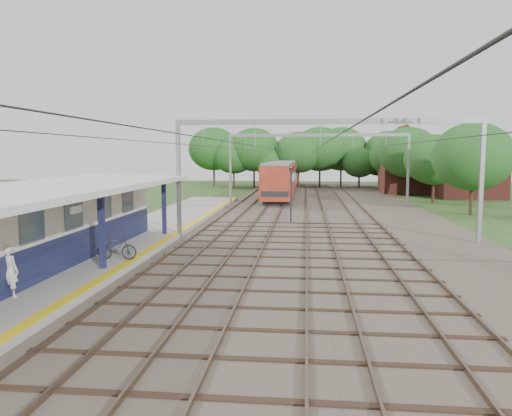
{
  "coord_description": "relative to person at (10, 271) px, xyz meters",
  "views": [
    {
      "loc": [
        2.43,
        -13.48,
        5.04
      ],
      "look_at": [
        -0.76,
        18.06,
        1.6
      ],
      "focal_mm": 35.0,
      "sensor_mm": 36.0,
      "label": 1
    }
  ],
  "objects": [
    {
      "name": "catenary_system",
      "position": [
        10.62,
        23.64,
        4.29
      ],
      "size": [
        17.22,
        88.0,
        7.0
      ],
      "color": "gray",
      "rests_on": "ground"
    },
    {
      "name": "train",
      "position": [
        6.73,
        50.73,
        1.03
      ],
      "size": [
        3.09,
        38.45,
        4.05
      ],
      "color": "black",
      "rests_on": "ballast_bed"
    },
    {
      "name": "platform",
      "position": [
        -0.27,
        12.36,
        -1.04
      ],
      "size": [
        5.0,
        52.0,
        0.35
      ],
      "primitive_type": "cube",
      "color": "gray",
      "rests_on": "ground"
    },
    {
      "name": "station_building",
      "position": [
        -1.65,
        5.35,
        0.83
      ],
      "size": [
        3.41,
        18.0,
        3.4
      ],
      "color": "beige",
      "rests_on": "platform"
    },
    {
      "name": "bicycle",
      "position": [
        1.3,
        5.97,
        -0.33
      ],
      "size": [
        1.81,
        0.61,
        1.07
      ],
      "primitive_type": "imported",
      "rotation": [
        0.0,
        0.0,
        1.63
      ],
      "color": "black",
      "rests_on": "platform"
    },
    {
      "name": "person",
      "position": [
        0.0,
        0.0,
        0.0
      ],
      "size": [
        0.69,
        0.51,
        1.73
      ],
      "primitive_type": "imported",
      "rotation": [
        0.0,
        0.0,
        2.97
      ],
      "color": "beige",
      "rests_on": "platform"
    },
    {
      "name": "yellow_stripe",
      "position": [
        1.98,
        12.36,
        -0.86
      ],
      "size": [
        0.45,
        52.0,
        0.01
      ],
      "primitive_type": "cube",
      "color": "yellow",
      "rests_on": "platform"
    },
    {
      "name": "rail_tracks",
      "position": [
        8.73,
        28.36,
        -1.04
      ],
      "size": [
        11.8,
        88.0,
        0.15
      ],
      "color": "brown",
      "rests_on": "ballast_bed"
    },
    {
      "name": "house_near",
      "position": [
        28.23,
        44.36,
        1.77
      ],
      "size": [
        7.0,
        6.12,
        7.89
      ],
      "color": "brown",
      "rests_on": "ground"
    },
    {
      "name": "signal_post",
      "position": [
        8.58,
        20.44,
        1.41
      ],
      "size": [
        0.29,
        0.25,
        4.22
      ],
      "rotation": [
        0.0,
        0.0,
        -0.0
      ],
      "color": "black",
      "rests_on": "ground"
    },
    {
      "name": "canopy",
      "position": [
        -0.54,
        4.35,
        2.43
      ],
      "size": [
        6.4,
        20.0,
        3.44
      ],
      "color": "#121639",
      "rests_on": "platform"
    },
    {
      "name": "ballast_bed",
      "position": [
        11.23,
        28.36,
        -1.17
      ],
      "size": [
        18.0,
        90.0,
        0.1
      ],
      "primitive_type": "cube",
      "color": "#473D33",
      "rests_on": "ground"
    },
    {
      "name": "ground",
      "position": [
        7.23,
        -1.64,
        -1.22
      ],
      "size": [
        160.0,
        160.0,
        0.0
      ],
      "primitive_type": "plane",
      "color": "#2D4C1E",
      "rests_on": "ground"
    },
    {
      "name": "tree_band",
      "position": [
        11.07,
        55.48,
        3.7
      ],
      "size": [
        31.72,
        30.88,
        8.82
      ],
      "color": "#382619",
      "rests_on": "ground"
    },
    {
      "name": "house_far",
      "position": [
        23.23,
        50.36,
        2.02
      ],
      "size": [
        8.0,
        6.12,
        8.66
      ],
      "color": "brown",
      "rests_on": "ground"
    }
  ]
}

